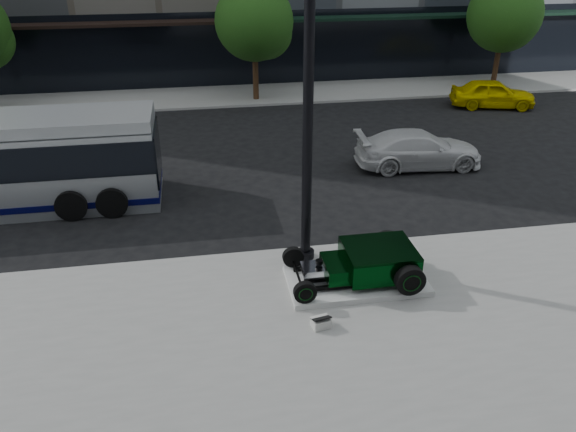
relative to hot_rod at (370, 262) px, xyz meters
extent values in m
plane|color=black|center=(-1.80, 3.94, -0.70)|extent=(120.00, 120.00, 0.00)
cube|color=gray|center=(-1.80, 17.94, -0.64)|extent=(70.00, 4.00, 0.12)
cube|color=black|center=(-11.80, 20.14, 1.30)|extent=(22.00, 0.50, 4.00)
cube|color=black|center=(11.20, 20.14, 1.30)|extent=(24.00, 0.50, 4.00)
cube|color=black|center=(-11.80, 19.54, 2.90)|extent=(22.00, 1.60, 0.15)
cube|color=black|center=(11.20, 19.54, 2.90)|extent=(24.00, 1.60, 0.15)
cylinder|color=black|center=(-0.80, 16.94, 0.72)|extent=(0.28, 0.28, 2.60)
sphere|color=#14330D|center=(-0.80, 16.94, 3.22)|extent=(3.80, 3.80, 3.80)
sphere|color=#14330D|center=(-0.20, 17.24, 2.62)|extent=(2.60, 2.60, 2.60)
cylinder|color=black|center=(12.20, 16.94, 0.72)|extent=(0.28, 0.28, 2.60)
sphere|color=#14330D|center=(12.20, 16.94, 3.22)|extent=(3.80, 3.80, 3.80)
sphere|color=#14330D|center=(12.80, 17.24, 2.62)|extent=(2.60, 2.60, 2.60)
cube|color=silver|center=(-0.33, 0.00, -0.50)|extent=(3.40, 1.80, 0.15)
cube|color=black|center=(-0.33, -0.45, -0.33)|extent=(3.00, 0.08, 0.10)
cube|color=black|center=(-0.33, 0.45, -0.33)|extent=(3.00, 0.08, 0.10)
cube|color=black|center=(0.22, 0.00, 0.02)|extent=(1.70, 1.45, 0.62)
cube|color=black|center=(0.22, 0.00, 0.35)|extent=(1.70, 1.45, 0.06)
cube|color=black|center=(-0.88, 0.00, -0.10)|extent=(0.55, 1.05, 0.38)
cube|color=silver|center=(-1.43, 0.00, -0.15)|extent=(0.55, 0.55, 0.34)
cylinder|color=black|center=(-1.28, 0.00, 0.12)|extent=(0.18, 0.18, 0.10)
cylinder|color=black|center=(-1.78, 0.00, -0.27)|extent=(0.06, 1.55, 0.06)
cylinder|color=black|center=(0.72, -0.85, -0.07)|extent=(0.72, 0.24, 0.72)
cylinder|color=black|center=(0.72, -0.98, -0.07)|extent=(0.37, 0.02, 0.37)
torus|color=#0A3A10|center=(0.72, -0.99, -0.07)|extent=(0.44, 0.02, 0.44)
cylinder|color=black|center=(0.72, 0.85, -0.07)|extent=(0.72, 0.24, 0.72)
cylinder|color=black|center=(0.72, 0.98, -0.07)|extent=(0.37, 0.02, 0.37)
torus|color=#0A3A10|center=(0.72, 0.99, -0.07)|extent=(0.44, 0.02, 0.44)
cylinder|color=black|center=(-1.78, -0.78, -0.16)|extent=(0.54, 0.16, 0.54)
cylinder|color=black|center=(-1.78, -0.87, -0.16)|extent=(0.28, 0.02, 0.28)
torus|color=#0A3A10|center=(-1.78, -0.88, -0.16)|extent=(0.34, 0.02, 0.34)
cylinder|color=black|center=(-1.78, 0.78, -0.16)|extent=(0.54, 0.16, 0.54)
cylinder|color=black|center=(-1.78, 0.87, -0.16)|extent=(0.28, 0.02, 0.28)
torus|color=#0A3A10|center=(-1.78, 0.88, -0.16)|extent=(0.34, 0.02, 0.34)
cube|color=silver|center=(-1.57, -1.55, -0.47)|extent=(0.45, 0.37, 0.22)
cube|color=black|center=(-1.57, -1.55, -0.34)|extent=(0.45, 0.36, 0.15)
cylinder|color=black|center=(-1.33, 1.39, 3.55)|extent=(0.25, 0.25, 8.25)
cylinder|color=black|center=(-1.33, 1.39, -0.47)|extent=(0.45, 0.45, 0.21)
cube|color=black|center=(-5.24, 6.23, 0.85)|extent=(0.06, 2.30, 1.70)
cylinder|color=black|center=(-7.87, 4.93, -0.22)|extent=(0.96, 0.28, 0.96)
cylinder|color=black|center=(-7.87, 7.53, -0.22)|extent=(0.96, 0.28, 0.96)
cylinder|color=black|center=(-6.67, 4.93, -0.22)|extent=(0.96, 0.28, 0.96)
cylinder|color=black|center=(-6.67, 7.53, -0.22)|extent=(0.96, 0.28, 0.96)
imported|color=silver|center=(4.09, 7.23, -0.02)|extent=(4.76, 2.13, 1.35)
imported|color=#D9C400|center=(10.53, 13.89, -0.02)|extent=(4.26, 2.52, 1.36)
camera|label=1|loc=(-3.96, -11.18, 7.35)|focal=35.00mm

